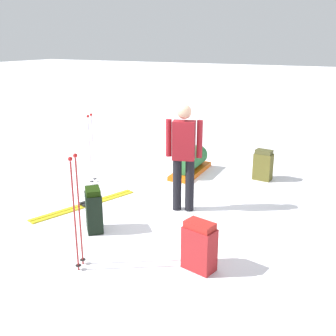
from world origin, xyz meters
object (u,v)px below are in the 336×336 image
Objects in this scene: skier_standing at (184,153)px; ski_pair_near at (85,205)px; backpack_large_dark at (263,165)px; gear_sled at (191,163)px; backpack_bright at (199,246)px; backpack_small_spare at (94,210)px; ski_poles_planted_far at (76,208)px; ski_poles_planted_near at (91,146)px.

skier_standing is 0.92× the size of ski_pair_near.
gear_sled is (0.28, -1.41, -0.07)m from backpack_large_dark.
backpack_large_dark is (-2.04, 0.74, -0.66)m from skier_standing.
backpack_bright reaches higher than ski_pair_near.
backpack_small_spare is at bearing -25.09° from backpack_large_dark.
gear_sled is at bearing 160.53° from ski_pair_near.
backpack_large_dark is at bearing 165.26° from ski_poles_planted_far.
ski_poles_planted_near is (-1.60, -1.27, 0.42)m from backpack_small_spare.
ski_poles_planted_far is at bearing -9.45° from skier_standing.
ski_pair_near is 1.33m from ski_poles_planted_near.
ski_poles_planted_far is (4.17, -1.10, 0.48)m from backpack_large_dark.
backpack_large_dark is 3.65m from backpack_small_spare.
backpack_large_dark is at bearing 139.68° from ski_pair_near.
gear_sled is (-1.76, -0.67, -0.73)m from skier_standing.
backpack_large_dark is at bearing 154.91° from backpack_small_spare.
ski_pair_near is at bearing 30.43° from ski_poles_planted_near.
ski_pair_near is 2.52m from gear_sled.
backpack_bright is 3.55m from ski_poles_planted_near.
skier_standing is at bearing -19.98° from backpack_large_dark.
backpack_bright is (0.89, 2.43, 0.29)m from ski_pair_near.
backpack_large_dark is at bearing 160.02° from skier_standing.
ski_poles_planted_near is at bearing -141.70° from backpack_small_spare.
backpack_small_spare is at bearing 38.30° from ski_poles_planted_near.
backpack_small_spare reaches higher than ski_pair_near.
ski_poles_planted_near is 1.00× the size of gear_sled.
skier_standing is 1.28× the size of ski_poles_planted_near.
gear_sled is (-3.26, -1.60, -0.07)m from backpack_bright.
ski_poles_planted_far is (1.51, 1.16, 0.76)m from ski_pair_near.
backpack_small_spare is at bearing -32.55° from skier_standing.
ski_poles_planted_far is (2.47, 1.72, 0.04)m from ski_poles_planted_near.
skier_standing is 1.88m from backpack_bright.
ski_poles_planted_near is at bearing -99.52° from skier_standing.
ski_poles_planted_far is at bearing 27.48° from backpack_small_spare.
backpack_bright is 3.63m from gear_sled.
ski_pair_near is at bearing -67.99° from skier_standing.
backpack_bright is 0.46× the size of gear_sled.
skier_standing reaches higher than ski_poles_planted_near.
ski_poles_planted_near is (-0.35, -2.07, -0.22)m from skier_standing.
skier_standing is 1.88m from ski_pair_near.
ski_poles_planted_far reaches higher than backpack_large_dark.
backpack_bright is at bearing 31.67° from skier_standing.
backpack_bright is at bearing 2.94° from backpack_large_dark.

